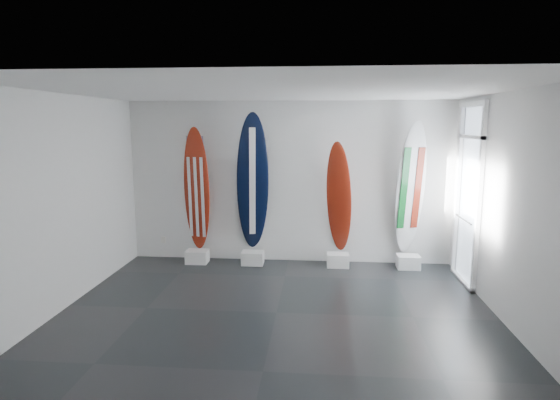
# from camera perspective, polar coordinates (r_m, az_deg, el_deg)

# --- Properties ---
(floor) EXTENTS (6.00, 6.00, 0.00)m
(floor) POSITION_cam_1_polar(r_m,az_deg,el_deg) (6.55, -0.43, -13.78)
(floor) COLOR black
(floor) RESTS_ON ground
(ceiling) EXTENTS (6.00, 6.00, 0.00)m
(ceiling) POSITION_cam_1_polar(r_m,az_deg,el_deg) (6.04, -0.47, 13.39)
(ceiling) COLOR white
(ceiling) RESTS_ON wall_back
(wall_back) EXTENTS (6.00, 0.00, 6.00)m
(wall_back) POSITION_cam_1_polar(r_m,az_deg,el_deg) (8.59, 1.11, 2.18)
(wall_back) COLOR silver
(wall_back) RESTS_ON ground
(wall_front) EXTENTS (6.00, 0.00, 6.00)m
(wall_front) POSITION_cam_1_polar(r_m,az_deg,el_deg) (3.71, -4.10, -7.58)
(wall_front) COLOR silver
(wall_front) RESTS_ON ground
(wall_left) EXTENTS (0.00, 5.00, 5.00)m
(wall_left) POSITION_cam_1_polar(r_m,az_deg,el_deg) (7.06, -25.47, -0.32)
(wall_left) COLOR silver
(wall_left) RESTS_ON ground
(wall_right) EXTENTS (0.00, 5.00, 5.00)m
(wall_right) POSITION_cam_1_polar(r_m,az_deg,el_deg) (6.56, 26.63, -1.08)
(wall_right) COLOR silver
(wall_right) RESTS_ON ground
(display_block_usa) EXTENTS (0.40, 0.30, 0.24)m
(display_block_usa) POSITION_cam_1_polar(r_m,az_deg,el_deg) (8.84, -10.21, -6.91)
(display_block_usa) COLOR white
(display_block_usa) RESTS_ON floor
(surfboard_usa) EXTENTS (0.54, 0.26, 2.29)m
(surfboard_usa) POSITION_cam_1_polar(r_m,az_deg,el_deg) (8.67, -10.28, 1.33)
(surfboard_usa) COLOR maroon
(surfboard_usa) RESTS_ON display_block_usa
(display_block_navy) EXTENTS (0.40, 0.30, 0.24)m
(display_block_navy) POSITION_cam_1_polar(r_m,az_deg,el_deg) (8.63, -3.41, -7.18)
(display_block_navy) COLOR white
(display_block_navy) RESTS_ON floor
(surfboard_navy) EXTENTS (0.67, 0.63, 2.56)m
(surfboard_navy) POSITION_cam_1_polar(r_m,az_deg,el_deg) (8.43, -3.40, 2.13)
(surfboard_navy) COLOR black
(surfboard_navy) RESTS_ON display_block_navy
(display_block_swiss) EXTENTS (0.40, 0.30, 0.24)m
(display_block_swiss) POSITION_cam_1_polar(r_m,az_deg,el_deg) (8.55, 7.18, -7.39)
(display_block_swiss) COLOR white
(display_block_swiss) RESTS_ON floor
(surfboard_swiss) EXTENTS (0.58, 0.54, 2.05)m
(surfboard_swiss) POSITION_cam_1_polar(r_m,az_deg,el_deg) (8.39, 7.31, 0.28)
(surfboard_swiss) COLOR maroon
(surfboard_swiss) RESTS_ON display_block_swiss
(display_block_italy) EXTENTS (0.40, 0.30, 0.24)m
(display_block_italy) POSITION_cam_1_polar(r_m,az_deg,el_deg) (8.69, 15.60, -7.39)
(display_block_italy) COLOR white
(display_block_italy) RESTS_ON floor
(surfboard_italy) EXTENTS (0.63, 0.51, 2.42)m
(surfboard_italy) POSITION_cam_1_polar(r_m,az_deg,el_deg) (8.51, 15.87, 1.37)
(surfboard_italy) COLOR silver
(surfboard_italy) RESTS_ON display_block_italy
(wall_outlet) EXTENTS (0.09, 0.02, 0.13)m
(wall_outlet) POSITION_cam_1_polar(r_m,az_deg,el_deg) (9.27, -14.26, -4.81)
(wall_outlet) COLOR silver
(wall_outlet) RESTS_ON wall_back
(glass_door) EXTENTS (0.12, 1.16, 2.85)m
(glass_door) POSITION_cam_1_polar(r_m,az_deg,el_deg) (8.01, 22.35, 0.40)
(glass_door) COLOR white
(glass_door) RESTS_ON floor
(balcony) EXTENTS (2.80, 2.20, 1.20)m
(balcony) POSITION_cam_1_polar(r_m,az_deg,el_deg) (8.68, 30.41, -5.79)
(balcony) COLOR slate
(balcony) RESTS_ON ground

